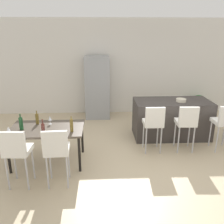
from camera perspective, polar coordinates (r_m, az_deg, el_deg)
The scene contains 17 objects.
ground_plane at distance 5.23m, azimuth 8.58°, elevation -10.26°, with size 10.00×10.00×0.00m, color #C6B28E.
back_wall at distance 7.63m, azimuth 4.76°, elevation 10.58°, with size 10.00×0.12×2.90m, color silver.
kitchen_island at distance 6.11m, azimuth 13.93°, elevation -1.54°, with size 1.83×0.87×0.92m, color #383330.
bar_chair_left at distance 5.13m, azimuth 9.85°, elevation -2.33°, with size 0.40×0.40×1.05m.
bar_chair_middle at distance 5.32m, azimuth 17.30°, elevation -2.12°, with size 0.42×0.42×1.05m.
dining_table at distance 4.83m, azimuth -15.23°, elevation -4.38°, with size 1.41×0.87×0.74m.
dining_chair_near at distance 4.21m, azimuth -21.79°, elevation -8.26°, with size 0.42×0.42×1.05m.
dining_chair_far at distance 4.04m, azimuth -13.09°, elevation -8.45°, with size 0.42×0.42×1.05m.
wine_bottle_right at distance 4.43m, azimuth -16.07°, elevation -3.99°, with size 0.06×0.06×0.31m.
wine_bottle_end at distance 5.02m, azimuth -17.38°, elevation -1.55°, with size 0.06×0.06×0.28m.
wine_bottle_corner at distance 4.48m, azimuth -9.61°, elevation -3.15°, with size 0.06×0.06×0.30m.
wine_bottle_middle at distance 4.83m, azimuth -20.84°, elevation -2.54°, with size 0.07×0.07×0.31m.
wine_glass_left at distance 4.64m, azimuth -23.44°, elevation -3.74°, with size 0.07×0.07×0.17m.
wine_glass_far at distance 4.93m, azimuth -14.57°, elevation -1.47°, with size 0.07×0.07×0.17m.
refrigerator at distance 7.23m, azimuth -3.51°, elevation 5.90°, with size 0.72×0.68×1.84m, color #939699.
fruit_bowl at distance 5.94m, azimuth 16.12°, elevation 2.72°, with size 0.23×0.23×0.07m, color beige.
potted_plant at distance 7.97m, azimuth 19.90°, elevation 1.97°, with size 0.44×0.44×0.64m.
Camera 1 is at (-0.98, -4.48, 2.50)m, focal length 38.42 mm.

